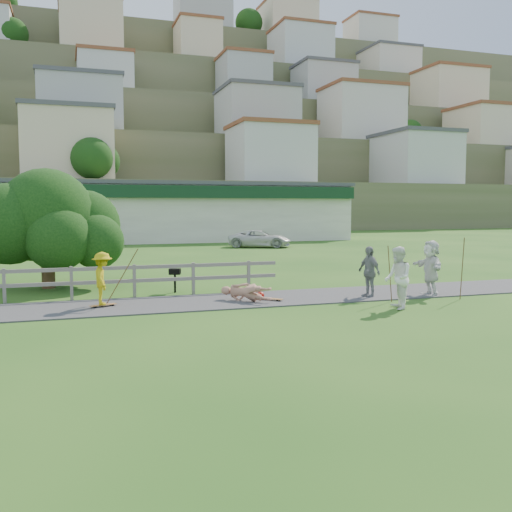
# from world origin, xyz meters

# --- Properties ---
(ground) EXTENTS (260.00, 260.00, 0.00)m
(ground) POSITION_xyz_m (0.00, 0.00, 0.00)
(ground) COLOR #225017
(ground) RESTS_ON ground
(path) EXTENTS (34.00, 3.00, 0.04)m
(path) POSITION_xyz_m (0.00, 1.50, 0.02)
(path) COLOR #323234
(path) RESTS_ON ground
(fence) EXTENTS (15.05, 0.10, 1.10)m
(fence) POSITION_xyz_m (-4.62, 3.30, 0.72)
(fence) COLOR #67635B
(fence) RESTS_ON ground
(strip_mall) EXTENTS (32.50, 10.75, 5.10)m
(strip_mall) POSITION_xyz_m (4.00, 34.94, 2.58)
(strip_mall) COLOR beige
(strip_mall) RESTS_ON ground
(hillside) EXTENTS (220.00, 67.00, 47.50)m
(hillside) POSITION_xyz_m (0.00, 91.31, 14.41)
(hillside) COLOR #4A5431
(hillside) RESTS_ON ground
(skater_rider) EXTENTS (0.61, 1.03, 1.58)m
(skater_rider) POSITION_xyz_m (-3.12, 1.51, 0.79)
(skater_rider) COLOR #B9A411
(skater_rider) RESTS_ON ground
(skater_fallen) EXTENTS (1.55, 1.47, 0.63)m
(skater_fallen) POSITION_xyz_m (1.24, 1.15, 0.31)
(skater_fallen) COLOR #AD775F
(skater_fallen) RESTS_ON ground
(spectator_a) EXTENTS (0.94, 1.07, 1.86)m
(spectator_a) POSITION_xyz_m (5.13, -1.39, 0.93)
(spectator_a) COLOR white
(spectator_a) RESTS_ON ground
(spectator_b) EXTENTS (0.59, 1.06, 1.71)m
(spectator_b) POSITION_xyz_m (5.42, 0.81, 0.86)
(spectator_b) COLOR gray
(spectator_b) RESTS_ON ground
(spectator_d) EXTENTS (0.81, 1.82, 1.89)m
(spectator_d) POSITION_xyz_m (7.57, 0.47, 0.95)
(spectator_d) COLOR silver
(spectator_d) RESTS_ON ground
(car_silver) EXTENTS (4.42, 2.51, 1.38)m
(car_silver) POSITION_xyz_m (-3.32, 27.42, 0.69)
(car_silver) COLOR #A2A3A9
(car_silver) RESTS_ON ground
(car_white) EXTENTS (5.08, 3.81, 1.28)m
(car_white) POSITION_xyz_m (9.35, 23.97, 0.64)
(car_white) COLOR silver
(car_white) RESTS_ON ground
(tree) EXTENTS (5.55, 5.55, 3.33)m
(tree) POSITION_xyz_m (-4.80, 6.45, 1.67)
(tree) COLOR black
(tree) RESTS_ON ground
(bbq) EXTENTS (0.47, 0.41, 0.85)m
(bbq) POSITION_xyz_m (-0.54, 3.87, 0.42)
(bbq) COLOR black
(bbq) RESTS_ON ground
(longboard_rider) EXTENTS (0.82, 0.46, 0.09)m
(longboard_rider) POSITION_xyz_m (-3.12, 1.51, 0.04)
(longboard_rider) COLOR brown
(longboard_rider) RESTS_ON ground
(longboard_fallen) EXTENTS (0.70, 0.72, 0.09)m
(longboard_fallen) POSITION_xyz_m (2.04, 1.05, 0.04)
(longboard_fallen) COLOR brown
(longboard_fallen) RESTS_ON ground
(helmet) EXTENTS (0.26, 0.26, 0.26)m
(helmet) POSITION_xyz_m (1.84, 1.50, 0.13)
(helmet) COLOR #9E170C
(helmet) RESTS_ON ground
(pole_rider) EXTENTS (0.03, 0.03, 1.99)m
(pole_rider) POSITION_xyz_m (-2.52, 1.91, 1.00)
(pole_rider) COLOR brown
(pole_rider) RESTS_ON ground
(pole_spec_left) EXTENTS (0.03, 0.03, 1.81)m
(pole_spec_left) POSITION_xyz_m (5.56, -0.24, 0.90)
(pole_spec_left) COLOR brown
(pole_spec_left) RESTS_ON ground
(pole_spec_right) EXTENTS (0.03, 0.03, 2.02)m
(pole_spec_right) POSITION_xyz_m (8.07, -0.52, 1.01)
(pole_spec_right) COLOR brown
(pole_spec_right) RESTS_ON ground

